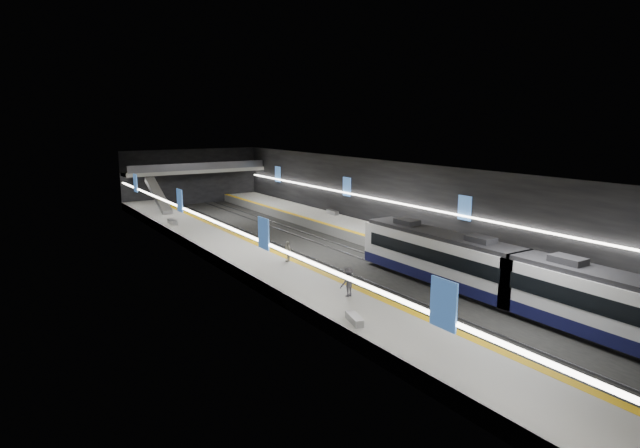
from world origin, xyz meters
TOP-DOWN VIEW (x-y plane):
  - ground at (0.00, 0.00)m, footprint 70.00×70.00m
  - ceiling at (0.00, 0.00)m, footprint 20.00×70.00m
  - wall_left at (-10.00, 0.00)m, footprint 0.04×70.00m
  - wall_right at (10.00, 0.00)m, footprint 0.04×70.00m
  - wall_back at (0.00, 35.00)m, footprint 20.00×0.04m
  - platform_left at (-7.50, 0.00)m, footprint 5.00×70.00m
  - tile_surface_left at (-7.50, 0.00)m, footprint 5.00×70.00m
  - tactile_strip_left at (-5.30, 0.00)m, footprint 0.60×70.00m
  - platform_right at (7.50, 0.00)m, footprint 5.00×70.00m
  - tile_surface_right at (7.50, 0.00)m, footprint 5.00×70.00m
  - tactile_strip_right at (5.30, 0.00)m, footprint 0.60×70.00m
  - rails at (-0.00, 0.00)m, footprint 6.52×70.00m
  - train at (2.50, -19.51)m, footprint 2.69×29.04m
  - ad_posters at (-0.00, 1.00)m, footprint 19.94×53.50m
  - cove_light_left at (-9.80, 0.00)m, footprint 0.25×68.60m
  - cove_light_right at (9.80, 0.00)m, footprint 0.25×68.60m
  - mezzanine_bridge at (0.00, 32.93)m, footprint 20.00×3.00m
  - escalator at (-7.50, 26.00)m, footprint 1.20×7.50m
  - bench_left_near at (-9.13, -17.55)m, footprint 0.97×1.87m
  - bench_left_far at (-8.84, 16.30)m, footprint 0.60×2.00m
  - bench_right_near at (9.39, -12.12)m, footprint 0.98×1.91m
  - bench_right_far at (9.22, 11.92)m, footprint 0.67×2.04m
  - passenger_right_a at (5.78, -15.83)m, footprint 0.59×0.72m
  - passenger_right_b at (7.59, -19.81)m, footprint 0.93×0.97m
  - passenger_left_a at (-5.85, -4.07)m, footprint 0.47×0.99m
  - passenger_left_b at (-6.76, -13.67)m, footprint 1.28×0.79m

SIDE VIEW (x-z plane):
  - ground at x=0.00m, z-range 0.00..0.00m
  - rails at x=0.00m, z-range 0.00..0.12m
  - platform_left at x=-7.50m, z-range 0.00..1.00m
  - platform_right at x=7.50m, z-range 0.00..1.00m
  - tile_surface_left at x=-7.50m, z-range 1.00..1.02m
  - tile_surface_right at x=7.50m, z-range 1.00..1.02m
  - tactile_strip_left at x=-5.30m, z-range 1.01..1.03m
  - tactile_strip_right at x=5.30m, z-range 1.01..1.03m
  - bench_left_near at x=-9.13m, z-range 1.00..1.44m
  - bench_right_near at x=9.39m, z-range 1.00..1.45m
  - bench_left_far at x=-8.84m, z-range 1.00..1.49m
  - bench_right_far at x=9.22m, z-range 1.00..1.49m
  - passenger_right_b at x=7.59m, z-range 1.00..2.57m
  - passenger_left_a at x=-5.85m, z-range 1.00..2.65m
  - passenger_right_a at x=5.78m, z-range 1.00..2.70m
  - passenger_left_b at x=-6.76m, z-range 1.00..2.91m
  - train at x=2.50m, z-range 0.40..4.00m
  - escalator at x=-7.50m, z-range 0.94..4.86m
  - cove_light_left at x=-9.80m, z-range 3.74..3.86m
  - cove_light_right at x=9.80m, z-range 3.74..3.86m
  - wall_left at x=-10.00m, z-range 0.00..8.00m
  - wall_right at x=10.00m, z-range 0.00..8.00m
  - wall_back at x=0.00m, z-range 0.00..8.00m
  - ad_posters at x=0.00m, z-range 3.40..5.60m
  - mezzanine_bridge at x=0.00m, z-range 4.29..5.79m
  - ceiling at x=0.00m, z-range 7.98..8.02m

